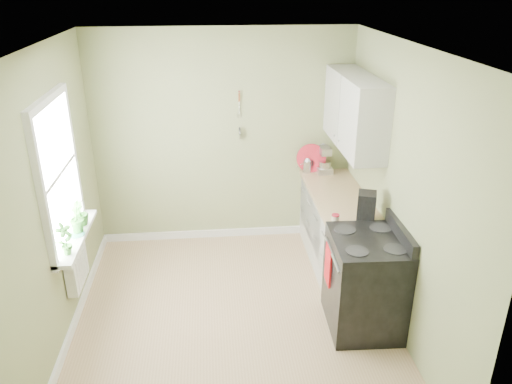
{
  "coord_description": "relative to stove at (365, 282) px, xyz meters",
  "views": [
    {
      "loc": [
        -0.18,
        -4.14,
        3.23
      ],
      "look_at": [
        0.28,
        0.55,
        1.17
      ],
      "focal_mm": 35.0,
      "sensor_mm": 36.0,
      "label": 1
    }
  ],
  "objects": [
    {
      "name": "floor",
      "position": [
        -1.28,
        0.17,
        -0.5
      ],
      "size": [
        3.2,
        3.6,
        0.02
      ],
      "primitive_type": "cube",
      "color": "#A3815B",
      "rests_on": "ground"
    },
    {
      "name": "coffee_maker",
      "position": [
        0.1,
        0.47,
        0.57
      ],
      "size": [
        0.23,
        0.24,
        0.31
      ],
      "color": "black",
      "rests_on": "countertop"
    },
    {
      "name": "plant_a",
      "position": [
        -2.78,
        0.1,
        0.57
      ],
      "size": [
        0.19,
        0.2,
        0.31
      ],
      "primitive_type": "imported",
      "rotation": [
        0.0,
        0.0,
        0.86
      ],
      "color": "#2D6B23",
      "rests_on": "window_sill"
    },
    {
      "name": "upper_cabinets",
      "position": [
        0.15,
        1.27,
        1.36
      ],
      "size": [
        0.35,
        1.4,
        0.8
      ],
      "primitive_type": "cube",
      "color": "silver",
      "rests_on": "wall_right"
    },
    {
      "name": "plant_b",
      "position": [
        -2.78,
        0.54,
        0.57
      ],
      "size": [
        0.19,
        0.21,
        0.32
      ],
      "primitive_type": "imported",
      "rotation": [
        0.0,
        0.0,
        1.84
      ],
      "color": "#2D6B23",
      "rests_on": "window_sill"
    },
    {
      "name": "window_sill",
      "position": [
        -2.79,
        0.47,
        0.39
      ],
      "size": [
        0.18,
        1.14,
        0.04
      ],
      "primitive_type": "cube",
      "color": "white",
      "rests_on": "wall_left"
    },
    {
      "name": "red_tray",
      "position": [
        -0.18,
        1.89,
        0.61
      ],
      "size": [
        0.38,
        0.1,
        0.37
      ],
      "primitive_type": "cylinder",
      "rotation": [
        1.45,
        0.0,
        -0.11
      ],
      "color": "#A71C2B",
      "rests_on": "countertop"
    },
    {
      "name": "wall_back",
      "position": [
        -1.28,
        1.98,
        0.86
      ],
      "size": [
        3.2,
        0.02,
        2.7
      ],
      "primitive_type": "cube",
      "color": "#8E9666",
      "rests_on": "floor"
    },
    {
      "name": "wall_left",
      "position": [
        -2.89,
        0.17,
        0.86
      ],
      "size": [
        0.02,
        3.6,
        2.7
      ],
      "primitive_type": "cube",
      "color": "#8E9666",
      "rests_on": "floor"
    },
    {
      "name": "kettle",
      "position": [
        -0.23,
        1.89,
        0.52
      ],
      "size": [
        0.19,
        0.11,
        0.19
      ],
      "color": "silver",
      "rests_on": "countertop"
    },
    {
      "name": "plant_c",
      "position": [
        -2.78,
        0.7,
        0.55
      ],
      "size": [
        0.21,
        0.21,
        0.28
      ],
      "primitive_type": "imported",
      "rotation": [
        0.0,
        0.0,
        4.31
      ],
      "color": "#2D6B23",
      "rests_on": "window_sill"
    },
    {
      "name": "wall_right",
      "position": [
        0.33,
        0.17,
        0.86
      ],
      "size": [
        0.02,
        3.6,
        2.7
      ],
      "primitive_type": "cube",
      "color": "#8E9666",
      "rests_on": "floor"
    },
    {
      "name": "ceiling",
      "position": [
        -1.28,
        0.17,
        2.22
      ],
      "size": [
        3.2,
        3.6,
        0.02
      ],
      "primitive_type": "cube",
      "color": "white",
      "rests_on": "wall_back"
    },
    {
      "name": "jar",
      "position": [
        -0.21,
        0.47,
        0.47
      ],
      "size": [
        0.08,
        0.08,
        0.09
      ],
      "color": "#B8A894",
      "rests_on": "countertop"
    },
    {
      "name": "stove",
      "position": [
        0.0,
        0.0,
        0.0
      ],
      "size": [
        0.72,
        0.81,
        1.09
      ],
      "color": "black",
      "rests_on": "floor"
    },
    {
      "name": "countertop",
      "position": [
        0.01,
        1.17,
        0.4
      ],
      "size": [
        0.64,
        1.6,
        0.04
      ],
      "primitive_type": "cube",
      "color": "tan",
      "rests_on": "base_cabinets"
    },
    {
      "name": "wall_utensils",
      "position": [
        -1.08,
        1.95,
        1.08
      ],
      "size": [
        0.02,
        0.14,
        0.58
      ],
      "color": "tan",
      "rests_on": "wall_back"
    },
    {
      "name": "base_cabinets",
      "position": [
        0.02,
        1.17,
        -0.05
      ],
      "size": [
        0.6,
        1.6,
        0.87
      ],
      "primitive_type": "cube",
      "color": "silver",
      "rests_on": "floor"
    },
    {
      "name": "radiator",
      "position": [
        -2.82,
        0.42,
        0.06
      ],
      "size": [
        0.12,
        0.5,
        0.35
      ],
      "primitive_type": "cube",
      "color": "white",
      "rests_on": "wall_left"
    },
    {
      "name": "window",
      "position": [
        -2.86,
        0.47,
        1.06
      ],
      "size": [
        0.06,
        1.14,
        1.44
      ],
      "color": "white",
      "rests_on": "wall_left"
    },
    {
      "name": "stand_mixer",
      "position": [
        -0.01,
        1.91,
        0.58
      ],
      "size": [
        0.2,
        0.32,
        0.37
      ],
      "color": "#B2B2B7",
      "rests_on": "countertop"
    }
  ]
}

